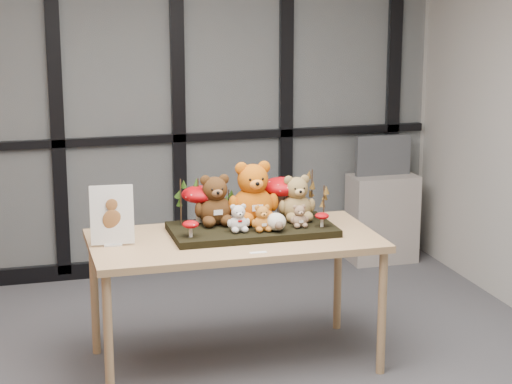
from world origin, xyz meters
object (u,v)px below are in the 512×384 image
object	(u,v)px
bear_pooh_yellow	(253,189)
mushroom_back_right	(282,195)
display_table	(234,248)
mushroom_front_right	(322,219)
diorama_tray	(252,229)
bear_small_yellow	(262,217)
mushroom_back_left	(200,202)
bear_brown_medium	(215,197)
sign_holder	(112,217)
bear_beige_small	(299,215)
bear_tan_back	(296,195)
plush_cream_hedgehog	(276,221)
mushroom_front_left	(191,228)
monitor	(383,155)
bear_white_bow	(238,216)
cabinet	(382,218)

from	to	relation	value
bear_pooh_yellow	mushroom_back_right	xyz separation A→B (m)	(0.20, 0.07, -0.07)
display_table	mushroom_front_right	distance (m)	0.54
diorama_tray	mushroom_front_right	xyz separation A→B (m)	(0.39, -0.12, 0.07)
display_table	diorama_tray	bearing A→B (deg)	26.57
bear_small_yellow	mushroom_back_left	bearing A→B (deg)	136.75
bear_brown_medium	mushroom_front_right	distance (m)	0.64
bear_small_yellow	sign_holder	world-z (taller)	sign_holder
bear_beige_small	mushroom_back_left	size ratio (longest dim) A/B	0.61
mushroom_back_right	mushroom_front_right	bearing A→B (deg)	-60.03
bear_brown_medium	bear_tan_back	distance (m)	0.49
bear_pooh_yellow	bear_brown_medium	bearing A→B (deg)	176.00
plush_cream_hedgehog	mushroom_front_left	bearing A→B (deg)	179.65
mushroom_back_left	mushroom_front_left	world-z (taller)	mushroom_back_left
bear_tan_back	mushroom_front_left	xyz separation A→B (m)	(-0.69, -0.20, -0.10)
bear_tan_back	mushroom_front_left	bearing A→B (deg)	-163.67
bear_tan_back	monitor	distance (m)	1.97
bear_white_bow	cabinet	distance (m)	2.40
mushroom_back_left	mushroom_front_right	bearing A→B (deg)	-24.18
mushroom_front_left	mushroom_back_right	bearing A→B (deg)	24.63
bear_tan_back	cabinet	bearing A→B (deg)	51.44
bear_small_yellow	bear_beige_small	bearing A→B (deg)	6.15
cabinet	mushroom_front_right	bearing A→B (deg)	-123.35
bear_tan_back	display_table	bearing A→B (deg)	-162.17
bear_white_bow	plush_cream_hedgehog	size ratio (longest dim) A/B	1.53
bear_brown_medium	bear_tan_back	xyz separation A→B (m)	(0.49, -0.04, -0.01)
diorama_tray	mushroom_back_left	xyz separation A→B (m)	(-0.27, 0.18, 0.14)
bear_tan_back	bear_white_bow	bearing A→B (deg)	-158.20
mushroom_back_left	mushroom_front_left	bearing A→B (deg)	-111.27
bear_pooh_yellow	plush_cream_hedgehog	distance (m)	0.28
diorama_tray	bear_white_bow	world-z (taller)	bear_white_bow
mushroom_front_left	sign_holder	bearing A→B (deg)	168.40
cabinet	bear_pooh_yellow	bearing A→B (deg)	-134.81
mushroom_back_right	bear_brown_medium	bearing A→B (deg)	-173.54
bear_white_bow	diorama_tray	bearing A→B (deg)	39.60
diorama_tray	bear_white_bow	xyz separation A→B (m)	(-0.11, -0.09, 0.11)
mushroom_back_right	mushroom_front_left	size ratio (longest dim) A/B	2.61
bear_tan_back	plush_cream_hedgehog	distance (m)	0.29
mushroom_back_right	cabinet	bearing A→B (deg)	48.04
bear_pooh_yellow	bear_small_yellow	xyz separation A→B (m)	(-0.00, -0.20, -0.12)
diorama_tray	mushroom_back_left	size ratio (longest dim) A/B	3.97
bear_brown_medium	bear_small_yellow	world-z (taller)	bear_brown_medium
bear_small_yellow	bear_brown_medium	bearing A→B (deg)	135.96
plush_cream_hedgehog	cabinet	size ratio (longest dim) A/B	0.16
bear_tan_back	mushroom_back_left	distance (m)	0.58
mushroom_back_left	diorama_tray	bearing A→B (deg)	-32.75
bear_pooh_yellow	cabinet	bearing A→B (deg)	45.44
bear_beige_small	sign_holder	world-z (taller)	sign_holder
cabinet	mushroom_back_right	bearing A→B (deg)	-131.96
mushroom_front_right	monitor	world-z (taller)	monitor
diorama_tray	mushroom_back_left	distance (m)	0.36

